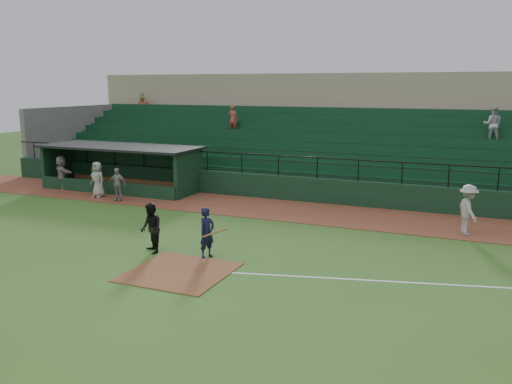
% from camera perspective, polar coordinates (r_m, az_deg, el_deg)
% --- Properties ---
extents(ground, '(90.00, 90.00, 0.00)m').
position_cam_1_polar(ground, '(17.45, -6.49, -7.50)').
color(ground, '#315C1D').
rests_on(ground, ground).
extents(warning_track, '(40.00, 4.00, 0.03)m').
position_cam_1_polar(warning_track, '(24.45, 2.75, -1.91)').
color(warning_track, brown).
rests_on(warning_track, ground).
extents(home_plate_dirt, '(3.00, 3.00, 0.03)m').
position_cam_1_polar(home_plate_dirt, '(16.63, -8.20, -8.45)').
color(home_plate_dirt, brown).
rests_on(home_plate_dirt, ground).
extents(foul_line, '(17.49, 4.44, 0.01)m').
position_cam_1_polar(foul_line, '(16.52, 21.13, -9.31)').
color(foul_line, white).
rests_on(foul_line, ground).
extents(stadium_structure, '(38.00, 13.08, 6.40)m').
position_cam_1_polar(stadium_structure, '(32.04, 8.08, 5.31)').
color(stadium_structure, black).
rests_on(stadium_structure, ground).
extents(dugout, '(8.90, 3.20, 2.42)m').
position_cam_1_polar(dugout, '(30.20, -13.79, 2.87)').
color(dugout, black).
rests_on(dugout, ground).
extents(batter_at_plate, '(1.08, 0.72, 1.70)m').
position_cam_1_polar(batter_at_plate, '(17.64, -5.27, -4.37)').
color(batter_at_plate, black).
rests_on(batter_at_plate, ground).
extents(umpire, '(1.06, 1.03, 1.72)m').
position_cam_1_polar(umpire, '(18.43, -11.16, -3.83)').
color(umpire, black).
rests_on(umpire, ground).
extents(runner, '(1.17, 1.43, 1.93)m').
position_cam_1_polar(runner, '(21.67, 21.75, -1.79)').
color(runner, '#ABA5A0').
rests_on(runner, warning_track).
extents(dugout_player_a, '(0.98, 0.46, 1.64)m').
position_cam_1_polar(dugout_player_a, '(26.96, -14.61, 0.80)').
color(dugout_player_a, gray).
rests_on(dugout_player_a, warning_track).
extents(dugout_player_b, '(0.97, 0.73, 1.81)m').
position_cam_1_polar(dugout_player_b, '(28.14, -16.60, 1.30)').
color(dugout_player_b, '#A09B96').
rests_on(dugout_player_b, warning_track).
extents(dugout_player_c, '(1.77, 1.21, 1.84)m').
position_cam_1_polar(dugout_player_c, '(30.90, -20.09, 1.97)').
color(dugout_player_c, gray).
rests_on(dugout_player_c, warning_track).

